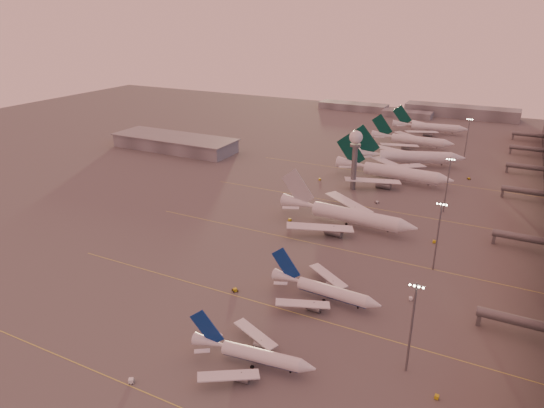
% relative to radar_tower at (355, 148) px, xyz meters
% --- Properties ---
extents(ground, '(700.00, 700.00, 0.00)m').
position_rel_radar_tower_xyz_m(ground, '(-5.00, -120.00, -20.95)').
color(ground, '#575454').
rests_on(ground, ground).
extents(taxiway_markings, '(180.00, 185.25, 0.02)m').
position_rel_radar_tower_xyz_m(taxiway_markings, '(25.00, -64.00, -20.94)').
color(taxiway_markings, '#D3CD4A').
rests_on(taxiway_markings, ground).
extents(hangar, '(82.00, 27.00, 8.50)m').
position_rel_radar_tower_xyz_m(hangar, '(-125.00, 20.00, -16.63)').
color(hangar, slate).
rests_on(hangar, ground).
extents(radar_tower, '(6.40, 6.40, 31.10)m').
position_rel_radar_tower_xyz_m(radar_tower, '(0.00, 0.00, 0.00)').
color(radar_tower, slate).
rests_on(radar_tower, ground).
extents(mast_a, '(3.60, 0.56, 25.00)m').
position_rel_radar_tower_xyz_m(mast_a, '(53.00, -120.00, -7.21)').
color(mast_a, slate).
rests_on(mast_a, ground).
extents(mast_b, '(3.60, 0.56, 25.00)m').
position_rel_radar_tower_xyz_m(mast_b, '(50.00, -65.00, -7.21)').
color(mast_b, slate).
rests_on(mast_b, ground).
extents(mast_c, '(3.60, 0.56, 25.00)m').
position_rel_radar_tower_xyz_m(mast_c, '(45.00, -10.00, -7.21)').
color(mast_c, slate).
rests_on(mast_c, ground).
extents(mast_d, '(3.60, 0.56, 25.00)m').
position_rel_radar_tower_xyz_m(mast_d, '(43.00, 80.00, -7.21)').
color(mast_d, slate).
rests_on(mast_d, ground).
extents(distant_horizon, '(165.00, 37.50, 9.00)m').
position_rel_radar_tower_xyz_m(distant_horizon, '(-2.38, 205.14, -17.06)').
color(distant_horizon, slate).
rests_on(distant_horizon, ground).
extents(narrowbody_near, '(33.42, 26.54, 13.08)m').
position_rel_radar_tower_xyz_m(narrowbody_near, '(18.16, -135.26, -18.30)').
color(narrowbody_near, white).
rests_on(narrowbody_near, ground).
extents(narrowbody_mid, '(36.51, 29.10, 14.26)m').
position_rel_radar_tower_xyz_m(narrowbody_mid, '(23.55, -99.60, -18.06)').
color(narrowbody_mid, white).
rests_on(narrowbody_mid, ground).
extents(widebody_white, '(59.52, 47.60, 20.92)m').
position_rel_radar_tower_xyz_m(widebody_white, '(11.45, -43.77, -17.32)').
color(widebody_white, white).
rests_on(widebody_white, ground).
extents(greentail_a, '(62.14, 50.09, 22.56)m').
position_rel_radar_tower_xyz_m(greentail_a, '(14.74, 19.96, -16.96)').
color(greentail_a, white).
rests_on(greentail_a, ground).
extents(greentail_b, '(62.06, 49.25, 23.53)m').
position_rel_radar_tower_xyz_m(greentail_b, '(15.47, 50.98, -16.79)').
color(greentail_b, white).
rests_on(greentail_b, ground).
extents(greentail_c, '(54.03, 43.62, 19.62)m').
position_rel_radar_tower_xyz_m(greentail_c, '(8.84, 94.88, -17.48)').
color(greentail_c, white).
rests_on(greentail_c, ground).
extents(greentail_d, '(53.14, 42.69, 19.34)m').
position_rel_radar_tower_xyz_m(greentail_d, '(12.27, 138.69, -17.53)').
color(greentail_d, white).
rests_on(greentail_d, ground).
extents(gsv_truck_a, '(6.28, 5.18, 2.46)m').
position_rel_radar_tower_xyz_m(gsv_truck_a, '(-4.13, -153.80, -19.70)').
color(gsv_truck_a, white).
rests_on(gsv_truck_a, ground).
extents(gsv_catering_a, '(4.77, 2.50, 3.80)m').
position_rel_radar_tower_xyz_m(gsv_catering_a, '(61.57, -126.24, -19.05)').
color(gsv_catering_a, gold).
rests_on(gsv_catering_a, ground).
extents(gsv_tug_mid, '(4.35, 4.07, 1.07)m').
position_rel_radar_tower_xyz_m(gsv_tug_mid, '(-3.31, -108.06, -20.40)').
color(gsv_tug_mid, gold).
rests_on(gsv_tug_mid, ground).
extents(gsv_truck_b, '(5.64, 3.78, 2.14)m').
position_rel_radar_tower_xyz_m(gsv_truck_b, '(47.68, -87.68, -19.86)').
color(gsv_truck_b, white).
rests_on(gsv_truck_b, ground).
extents(gsv_truck_c, '(5.17, 6.16, 2.42)m').
position_rel_radar_tower_xyz_m(gsv_truck_c, '(-10.87, -49.73, -19.71)').
color(gsv_truck_c, gold).
rests_on(gsv_truck_c, ground).
extents(gsv_catering_b, '(5.50, 3.53, 4.17)m').
position_rel_radar_tower_xyz_m(gsv_catering_b, '(47.01, -43.77, -18.87)').
color(gsv_catering_b, gold).
rests_on(gsv_catering_b, ground).
extents(gsv_tug_far, '(4.01, 3.87, 1.00)m').
position_rel_radar_tower_xyz_m(gsv_tug_far, '(16.06, -13.41, -20.44)').
color(gsv_tug_far, white).
rests_on(gsv_tug_far, ground).
extents(gsv_truck_d, '(2.31, 5.60, 2.22)m').
position_rel_radar_tower_xyz_m(gsv_truck_d, '(-19.59, 5.46, -19.82)').
color(gsv_truck_d, gold).
rests_on(gsv_truck_d, ground).
extents(gsv_tug_hangar, '(3.76, 3.42, 0.92)m').
position_rel_radar_tower_xyz_m(gsv_tug_hangar, '(49.96, 41.89, -20.47)').
color(gsv_tug_hangar, gold).
rests_on(gsv_tug_hangar, ground).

